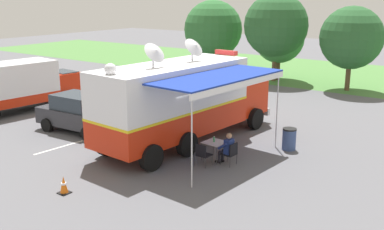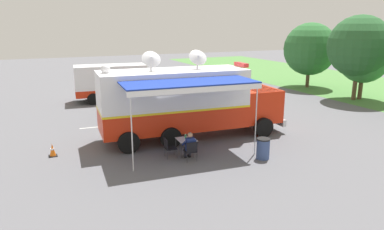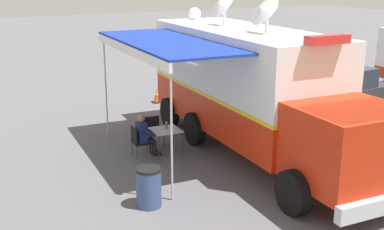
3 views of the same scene
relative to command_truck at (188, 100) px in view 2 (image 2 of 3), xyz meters
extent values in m
plane|color=#5B5B60|center=(-0.08, -0.74, -1.95)|extent=(100.00, 100.00, 0.00)
cube|color=silver|center=(-3.76, -2.50, -1.94)|extent=(0.45, 4.80, 0.01)
cube|color=red|center=(-0.08, -0.74, -0.80)|extent=(2.98, 7.35, 1.10)
cube|color=white|center=(-0.08, -0.74, 0.60)|extent=(2.98, 7.35, 1.70)
cube|color=yellow|center=(-0.08, -0.74, -0.25)|extent=(3.01, 7.37, 0.10)
cube|color=red|center=(0.23, 3.89, -0.50)|extent=(2.44, 2.25, 1.70)
cube|color=#28333D|center=(0.25, 4.09, 0.00)|extent=(2.25, 1.61, 0.70)
cube|color=silver|center=(0.31, 5.02, -1.40)|extent=(2.38, 0.36, 0.36)
cylinder|color=black|center=(-1.03, 3.78, -1.45)|extent=(0.37, 1.02, 1.00)
cylinder|color=black|center=(1.47, 3.61, -1.45)|extent=(0.37, 1.02, 1.00)
cylinder|color=black|center=(-1.37, -1.20, -1.45)|extent=(0.37, 1.02, 1.00)
cylinder|color=black|center=(1.13, -1.37, -1.45)|extent=(0.37, 1.02, 1.00)
cylinder|color=black|center=(-1.50, -3.17, -1.45)|extent=(0.37, 1.02, 1.00)
cylinder|color=black|center=(0.99, -3.34, -1.45)|extent=(0.37, 1.02, 1.00)
cube|color=white|center=(-0.08, -0.74, 1.50)|extent=(2.98, 7.35, 0.10)
cube|color=red|center=(0.17, 2.95, 1.67)|extent=(1.12, 0.35, 0.20)
cylinder|color=silver|center=(-0.16, -1.82, 1.78)|extent=(0.10, 0.10, 0.45)
cone|color=silver|center=(-0.01, -1.83, 2.18)|extent=(0.78, 0.95, 0.81)
cylinder|color=silver|center=(0.00, 0.51, 1.78)|extent=(0.10, 0.10, 0.45)
cone|color=silver|center=(0.15, 0.50, 2.18)|extent=(0.78, 0.95, 0.81)
sphere|color=white|center=(-0.30, -3.94, 1.73)|extent=(0.44, 0.44, 0.44)
cube|color=#193399|center=(2.26, -0.90, 1.30)|extent=(2.59, 5.90, 0.06)
cube|color=white|center=(3.32, -0.98, 1.16)|extent=(0.47, 5.75, 0.24)
cylinder|color=silver|center=(3.44, 1.75, -0.32)|extent=(0.05, 0.05, 3.25)
cylinder|color=silver|center=(3.07, -3.70, -0.32)|extent=(0.05, 0.05, 3.25)
cube|color=silver|center=(2.24, -1.05, -1.23)|extent=(0.85, 0.85, 0.03)
cylinder|color=#333338|center=(1.90, -0.66, -1.60)|extent=(0.03, 0.03, 0.70)
cylinder|color=#333338|center=(2.64, -0.71, -1.60)|extent=(0.03, 0.03, 0.70)
cylinder|color=#333338|center=(1.85, -1.40, -1.60)|extent=(0.03, 0.03, 0.70)
cylinder|color=#333338|center=(2.59, -1.45, -1.60)|extent=(0.03, 0.03, 0.70)
cylinder|color=#3F9959|center=(2.21, -1.07, -1.12)|extent=(0.07, 0.07, 0.20)
cylinder|color=white|center=(2.21, -1.07, -1.01)|extent=(0.04, 0.04, 0.02)
cube|color=black|center=(2.94, -1.18, -1.53)|extent=(0.51, 0.51, 0.04)
cube|color=black|center=(3.16, -1.19, -1.30)|extent=(0.07, 0.48, 0.44)
cylinder|color=#333338|center=(2.71, -1.38, -1.74)|extent=(0.02, 0.02, 0.42)
cylinder|color=#333338|center=(2.74, -0.94, -1.74)|extent=(0.02, 0.02, 0.42)
cylinder|color=#333338|center=(3.15, -1.41, -1.74)|extent=(0.02, 0.02, 0.42)
cylinder|color=#333338|center=(3.18, -0.97, -1.74)|extent=(0.02, 0.02, 0.42)
cube|color=black|center=(2.26, -1.80, -1.53)|extent=(0.51, 0.51, 0.04)
cube|color=black|center=(2.25, -2.02, -1.30)|extent=(0.48, 0.07, 0.44)
cylinder|color=#333338|center=(2.06, -1.57, -1.74)|extent=(0.02, 0.02, 0.42)
cylinder|color=#333338|center=(2.50, -1.60, -1.74)|extent=(0.02, 0.02, 0.42)
cylinder|color=#333338|center=(2.03, -2.01, -1.74)|extent=(0.02, 0.02, 0.42)
cylinder|color=#333338|center=(2.47, -2.04, -1.74)|extent=(0.02, 0.02, 0.42)
cube|color=navy|center=(2.94, -1.18, -1.23)|extent=(0.26, 0.38, 0.56)
sphere|color=#A37556|center=(2.94, -1.18, -0.81)|extent=(0.22, 0.22, 0.22)
cylinder|color=navy|center=(2.81, -1.40, -1.19)|extent=(0.43, 0.12, 0.34)
cylinder|color=navy|center=(2.84, -0.94, -1.19)|extent=(0.43, 0.12, 0.34)
cylinder|color=black|center=(2.76, -1.26, -1.51)|extent=(0.39, 0.16, 0.13)
cylinder|color=black|center=(2.58, -1.25, -1.74)|extent=(0.11, 0.11, 0.42)
cube|color=black|center=(2.52, -1.25, -1.91)|extent=(0.25, 0.12, 0.07)
cylinder|color=black|center=(2.77, -1.06, -1.51)|extent=(0.39, 0.16, 0.13)
cylinder|color=black|center=(2.59, -1.05, -1.74)|extent=(0.11, 0.11, 0.42)
cube|color=black|center=(2.53, -1.05, -1.91)|extent=(0.25, 0.12, 0.07)
cylinder|color=#384C7F|center=(4.04, 1.78, -1.52)|extent=(0.56, 0.56, 0.85)
cylinder|color=black|center=(4.04, 1.78, -1.07)|extent=(0.57, 0.57, 0.06)
cube|color=black|center=(0.01, -6.51, -1.93)|extent=(0.36, 0.36, 0.03)
cone|color=orange|center=(0.01, -6.51, -1.64)|extent=(0.26, 0.26, 0.55)
cylinder|color=white|center=(0.01, -6.51, -1.61)|extent=(0.17, 0.17, 0.06)
cube|color=white|center=(-10.73, -1.66, -0.35)|extent=(2.58, 5.37, 2.20)
cube|color=red|center=(-10.73, -1.66, -1.20)|extent=(2.60, 5.40, 0.50)
cube|color=red|center=(-10.41, 1.73, -0.83)|extent=(2.03, 1.77, 1.40)
cube|color=#28333D|center=(-10.40, 1.83, -0.38)|extent=(1.78, 1.25, 0.60)
cylinder|color=black|center=(-11.50, 1.43, -1.53)|extent=(0.34, 0.86, 0.84)
cylinder|color=black|center=(-9.40, 1.23, -1.53)|extent=(0.34, 0.86, 0.84)
cylinder|color=black|center=(-11.91, -2.98, -1.53)|extent=(0.34, 0.86, 0.84)
cylinder|color=black|center=(-9.82, -3.18, -1.53)|extent=(0.34, 0.86, 0.84)
cube|color=#2D2D33|center=(-4.91, -1.59, -1.25)|extent=(4.31, 2.07, 0.76)
cube|color=#28333D|center=(-5.06, -1.60, -0.53)|extent=(2.20, 1.73, 0.68)
cylinder|color=black|center=(-3.67, -0.60, -1.63)|extent=(0.65, 0.26, 0.64)
cylinder|color=black|center=(-3.55, -2.40, -1.63)|extent=(0.65, 0.26, 0.64)
cylinder|color=black|center=(-6.27, -0.77, -1.63)|extent=(0.65, 0.26, 0.64)
cylinder|color=black|center=(-6.15, -2.57, -1.63)|extent=(0.65, 0.26, 0.64)
cylinder|color=brown|center=(-9.34, 16.07, -1.03)|extent=(0.32, 0.32, 1.83)
sphere|color=#2D6B33|center=(-9.34, 16.07, 1.53)|extent=(4.69, 4.69, 4.69)
cylinder|color=brown|center=(-3.46, 15.42, -0.73)|extent=(0.32, 0.32, 2.44)
sphere|color=#285B2D|center=(-3.46, 15.42, 2.11)|extent=(4.61, 4.61, 4.61)
cylinder|color=brown|center=(-3.45, 16.04, -1.03)|extent=(0.32, 0.32, 1.83)
sphere|color=#387A3D|center=(-3.45, 16.04, 1.18)|extent=(3.70, 3.70, 3.70)
camera|label=1|loc=(11.40, -15.01, 4.29)|focal=42.60mm
camera|label=2|loc=(16.02, -6.95, 3.71)|focal=33.36mm
camera|label=3|loc=(8.04, 11.05, 3.09)|focal=46.09mm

